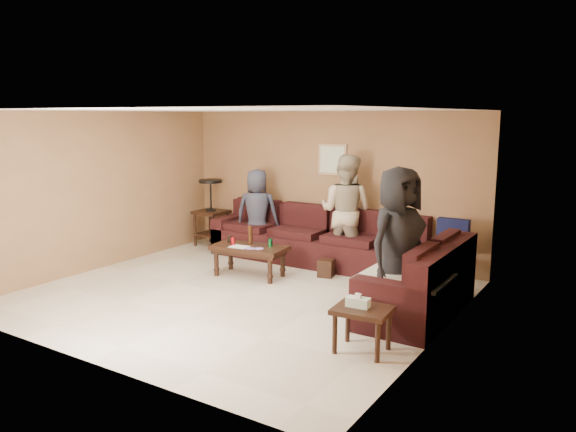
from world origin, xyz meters
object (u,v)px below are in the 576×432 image
object	(u,v)px
person_right	(398,244)
end_table_left	(211,211)
coffee_table	(249,250)
sectional_sofa	(343,257)
person_left	(257,213)
side_table_right	(362,314)
person_middle	(346,212)
waste_bin	(326,268)

from	to	relation	value
person_right	end_table_left	bearing A→B (deg)	85.04
coffee_table	person_right	distance (m)	2.68
sectional_sofa	end_table_left	xyz separation A→B (m)	(-3.09, 0.61, 0.33)
person_right	person_left	bearing A→B (deg)	80.38
coffee_table	side_table_right	xyz separation A→B (m)	(2.64, -1.63, 0.01)
sectional_sofa	person_right	xyz separation A→B (m)	(1.33, -1.22, 0.60)
person_left	person_right	world-z (taller)	person_right
person_right	sectional_sofa	bearing A→B (deg)	65.05
person_middle	person_left	bearing A→B (deg)	1.57
side_table_right	person_left	bearing A→B (deg)	140.00
person_left	person_middle	bearing A→B (deg)	161.06
person_right	waste_bin	bearing A→B (deg)	71.82
person_left	end_table_left	bearing A→B (deg)	-31.50
sectional_sofa	person_left	size ratio (longest dim) A/B	3.05
side_table_right	coffee_table	bearing A→B (deg)	148.30
sectional_sofa	end_table_left	bearing A→B (deg)	168.77
side_table_right	person_right	bearing A→B (deg)	93.03
sectional_sofa	coffee_table	distance (m)	1.43
coffee_table	person_left	xyz separation A→B (m)	(-0.65, 1.13, 0.36)
coffee_table	side_table_right	distance (m)	3.10
sectional_sofa	side_table_right	xyz separation A→B (m)	(1.39, -2.32, 0.09)
coffee_table	side_table_right	size ratio (longest dim) A/B	1.92
person_left	waste_bin	bearing A→B (deg)	139.22
end_table_left	person_middle	bearing A→B (deg)	-1.07
side_table_right	sectional_sofa	bearing A→B (deg)	120.89
person_right	coffee_table	bearing A→B (deg)	95.97
person_middle	person_right	distance (m)	2.38
waste_bin	person_left	bearing A→B (deg)	162.38
waste_bin	sectional_sofa	bearing A→B (deg)	19.89
sectional_sofa	side_table_right	size ratio (longest dim) A/B	7.48
sectional_sofa	side_table_right	distance (m)	2.70
side_table_right	person_right	world-z (taller)	person_right
waste_bin	side_table_right	bearing A→B (deg)	-53.87
end_table_left	side_table_right	world-z (taller)	end_table_left
waste_bin	person_right	distance (m)	2.09
waste_bin	person_middle	bearing A→B (deg)	90.73
sectional_sofa	person_middle	world-z (taller)	person_middle
side_table_right	waste_bin	xyz separation A→B (m)	(-1.63, 2.23, -0.28)
end_table_left	person_left	world-z (taller)	person_left
end_table_left	waste_bin	distance (m)	2.98
sectional_sofa	person_right	world-z (taller)	person_right
end_table_left	person_right	world-z (taller)	person_right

